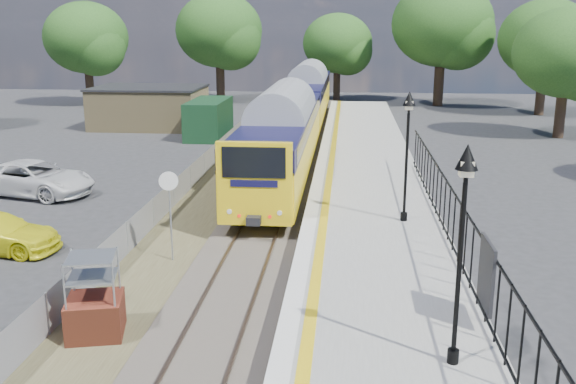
# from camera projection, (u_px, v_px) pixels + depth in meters

# --- Properties ---
(ground) EXTENTS (120.00, 120.00, 0.00)m
(ground) POSITION_uv_depth(u_px,v_px,m) (227.00, 309.00, 17.85)
(ground) COLOR #2D2D30
(ground) RESTS_ON ground
(track_bed) EXTENTS (5.90, 80.00, 0.29)m
(track_bed) POSITION_uv_depth(u_px,v_px,m) (258.00, 209.00, 27.19)
(track_bed) COLOR #473F38
(track_bed) RESTS_ON ground
(platform) EXTENTS (5.00, 70.00, 0.90)m
(platform) POSITION_uv_depth(u_px,v_px,m) (370.00, 216.00, 25.06)
(platform) COLOR gray
(platform) RESTS_ON ground
(platform_edge) EXTENTS (0.90, 70.00, 0.01)m
(platform_edge) POSITION_uv_depth(u_px,v_px,m) (318.00, 203.00, 25.13)
(platform_edge) COLOR silver
(platform_edge) RESTS_ON platform
(victorian_lamp_south) EXTENTS (0.44, 0.44, 4.60)m
(victorian_lamp_south) POSITION_uv_depth(u_px,v_px,m) (464.00, 205.00, 12.41)
(victorian_lamp_south) COLOR black
(victorian_lamp_south) RESTS_ON platform
(victorian_lamp_north) EXTENTS (0.44, 0.44, 4.60)m
(victorian_lamp_north) POSITION_uv_depth(u_px,v_px,m) (408.00, 126.00, 22.07)
(victorian_lamp_north) COLOR black
(victorian_lamp_north) RESTS_ON platform
(palisade_fence) EXTENTS (0.12, 26.00, 2.00)m
(palisade_fence) POSITION_uv_depth(u_px,v_px,m) (458.00, 229.00, 18.95)
(palisade_fence) COLOR black
(palisade_fence) RESTS_ON platform
(wire_fence) EXTENTS (0.06, 52.00, 1.20)m
(wire_fence) POSITION_uv_depth(u_px,v_px,m) (185.00, 183.00, 29.63)
(wire_fence) COLOR #999EA3
(wire_fence) RESTS_ON ground
(outbuilding) EXTENTS (10.80, 10.10, 3.12)m
(outbuilding) POSITION_uv_depth(u_px,v_px,m) (161.00, 109.00, 48.51)
(outbuilding) COLOR #998556
(outbuilding) RESTS_ON ground
(tree_line) EXTENTS (56.80, 43.80, 11.88)m
(tree_line) POSITION_uv_depth(u_px,v_px,m) (329.00, 37.00, 56.52)
(tree_line) COLOR #332319
(tree_line) RESTS_ON ground
(train) EXTENTS (2.82, 40.83, 3.51)m
(train) POSITION_uv_depth(u_px,v_px,m) (299.00, 109.00, 42.20)
(train) COLOR yellow
(train) RESTS_ON ground
(brick_plinth) EXTENTS (1.63, 1.63, 2.19)m
(brick_plinth) POSITION_uv_depth(u_px,v_px,m) (94.00, 298.00, 16.06)
(brick_plinth) COLOR brown
(brick_plinth) RESTS_ON ground
(speed_sign) EXTENTS (0.60, 0.23, 3.11)m
(speed_sign) POSITION_uv_depth(u_px,v_px,m) (170.00, 200.00, 20.87)
(speed_sign) COLOR #999EA3
(speed_sign) RESTS_ON ground
(car_white) EXTENTS (6.17, 3.90, 1.59)m
(car_white) POSITION_uv_depth(u_px,v_px,m) (34.00, 178.00, 29.67)
(car_white) COLOR silver
(car_white) RESTS_ON ground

